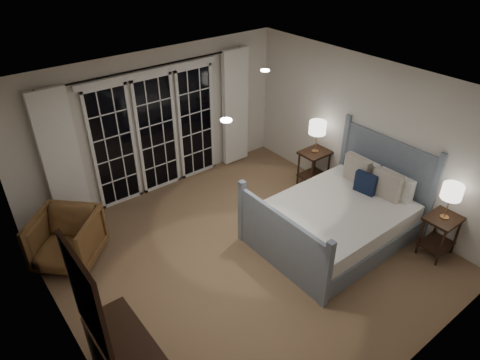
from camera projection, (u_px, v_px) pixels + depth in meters
floor at (246, 256)px, 6.31m from camera, size 5.00×5.00×0.00m
ceiling at (247, 95)px, 4.99m from camera, size 5.00×5.00×0.00m
wall_left at (55, 267)px, 4.34m from camera, size 0.02×5.00×2.50m
wall_right at (366, 134)px, 6.96m from camera, size 0.02×5.00×2.50m
wall_back at (155, 123)px, 7.32m from camera, size 5.00×0.02×2.50m
wall_front at (414, 299)px, 3.98m from camera, size 5.00×0.02×2.50m
french_doors at (157, 133)px, 7.38m from camera, size 2.50×0.04×2.20m
curtain_rod at (151, 67)px, 6.72m from camera, size 3.50×0.03×0.03m
curtain_left at (62, 160)px, 6.43m from camera, size 0.55×0.10×2.25m
curtain_right at (235, 108)px, 8.16m from camera, size 0.55×0.10×2.25m
downlight_a at (265, 70)px, 5.81m from camera, size 0.12×0.12×0.01m
downlight_b at (226, 120)px, 4.41m from camera, size 0.12×0.12×0.01m
bed at (338, 218)px, 6.55m from camera, size 2.34×1.68×1.37m
nightstand_left at (440, 230)px, 6.15m from camera, size 0.50×0.40×0.65m
nightstand_right at (314, 163)px, 7.78m from camera, size 0.52×0.42×0.68m
lamp_left at (452, 192)px, 5.81m from camera, size 0.28×0.28×0.54m
lamp_right at (318, 128)px, 7.41m from camera, size 0.30×0.30×0.58m
armchair at (67, 239)px, 6.04m from camera, size 1.20×1.20×0.78m
mirror at (87, 299)px, 3.59m from camera, size 0.05×0.85×1.00m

